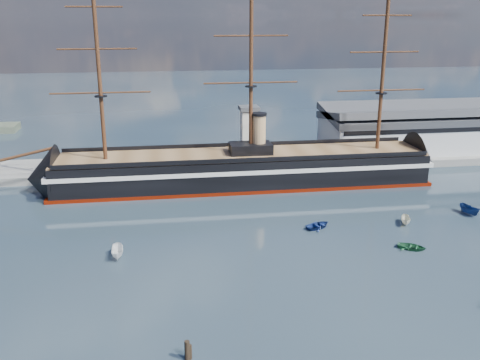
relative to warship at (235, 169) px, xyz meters
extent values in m
plane|color=#162533|center=(2.53, -20.00, -4.04)|extent=(600.00, 600.00, 0.00)
cube|color=slate|center=(12.53, 16.00, -4.04)|extent=(180.00, 18.00, 2.00)
cube|color=#B7BABC|center=(60.53, 20.00, 2.96)|extent=(62.00, 20.00, 10.00)
cube|color=#3F4247|center=(60.53, 20.00, 8.56)|extent=(63.00, 21.00, 2.00)
cube|color=silver|center=(5.53, 13.00, 4.96)|extent=(4.00, 4.00, 14.00)
cube|color=#3F4247|center=(5.53, 13.00, 12.46)|extent=(5.00, 5.00, 1.00)
cube|color=black|center=(1.73, 0.00, -0.04)|extent=(88.11, 16.59, 7.00)
cube|color=silver|center=(1.73, 0.00, 1.16)|extent=(90.11, 16.85, 1.00)
cube|color=#5A0F01|center=(1.73, 0.00, -3.69)|extent=(90.11, 16.81, 0.90)
cone|color=black|center=(-44.77, 0.00, -0.34)|extent=(14.11, 15.77, 15.68)
cone|color=black|center=(48.23, 0.00, -0.34)|extent=(11.11, 15.75, 15.68)
cube|color=brown|center=(1.73, 0.00, 3.56)|extent=(88.10, 15.31, 0.40)
cube|color=black|center=(3.73, 0.00, 4.96)|extent=(10.04, 6.07, 2.50)
cylinder|color=tan|center=(5.73, 0.00, 8.46)|extent=(3.20, 3.20, 9.00)
cylinder|color=#381E0F|center=(-50.27, 0.00, 4.96)|extent=(17.76, 0.82, 4.43)
cylinder|color=#381E0F|center=(-30.27, 0.00, 22.76)|extent=(0.90, 0.90, 38.00)
cylinder|color=#381E0F|center=(3.73, 0.00, 24.76)|extent=(0.90, 0.90, 42.00)
cylinder|color=#381E0F|center=(35.73, 0.00, 21.76)|extent=(0.90, 0.90, 36.00)
imported|color=white|center=(-25.75, -37.33, -4.04)|extent=(6.09, 2.36, 2.42)
imported|color=navy|center=(11.92, -29.71, -4.04)|extent=(2.70, 3.58, 1.56)
imported|color=beige|center=(29.44, -30.74, -4.04)|extent=(5.36, 3.56, 2.01)
imported|color=#1F5935|center=(25.27, -41.86, -4.04)|extent=(2.70, 3.20, 1.42)
imported|color=navy|center=(44.91, -27.55, -4.04)|extent=(6.41, 3.42, 2.43)
cylinder|color=black|center=(-15.78, -67.43, -4.04)|extent=(0.64, 0.64, 3.26)
camera|label=1|loc=(-18.03, -122.56, 35.50)|focal=40.00mm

